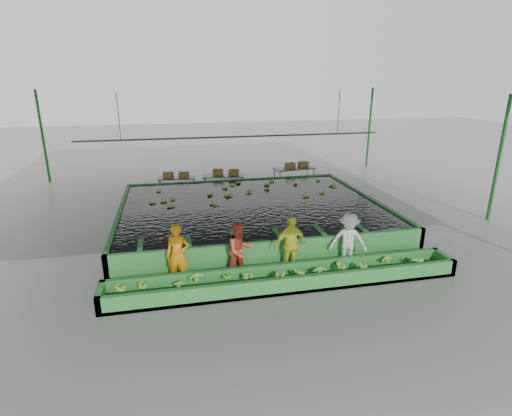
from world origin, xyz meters
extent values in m
plane|color=gray|center=(0.00, 0.00, 0.00)|extent=(80.00, 80.00, 0.00)
cube|color=gray|center=(0.00, 0.00, 5.00)|extent=(20.00, 22.00, 0.04)
cube|color=black|center=(0.00, 1.50, 0.85)|extent=(9.70, 7.70, 0.00)
cylinder|color=#59605B|center=(0.00, 5.00, 3.00)|extent=(0.08, 0.08, 14.00)
cylinder|color=#59605B|center=(-5.00, 5.00, 4.00)|extent=(0.04, 0.04, 2.00)
cylinder|color=#59605B|center=(5.00, 5.00, 4.00)|extent=(0.04, 0.04, 2.00)
imported|color=orange|center=(-2.94, -2.80, 0.89)|extent=(0.73, 0.57, 1.78)
imported|color=#C04429|center=(-1.19, -2.80, 0.86)|extent=(1.01, 0.90, 1.71)
imported|color=yellow|center=(0.32, -2.80, 0.89)|extent=(1.11, 0.63, 1.78)
imported|color=silver|center=(2.15, -2.80, 0.86)|extent=(1.27, 1.00, 1.73)
camera|label=1|loc=(-2.97, -13.15, 5.55)|focal=28.00mm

